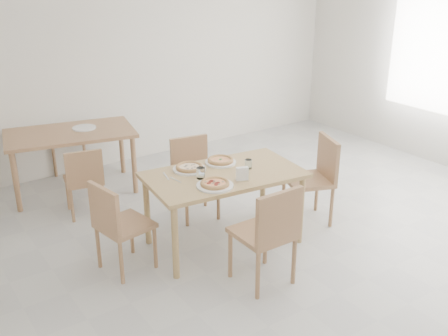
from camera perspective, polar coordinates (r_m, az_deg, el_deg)
main_table at (r=5.00m, az=0.00°, el=-1.45°), size 1.56×0.99×0.75m
chair_south at (r=4.41m, az=4.95°, el=-6.72°), size 0.46×0.46×0.93m
chair_north at (r=5.69m, az=-3.38°, el=-0.35°), size 0.49×0.49×0.86m
chair_west at (r=4.70m, az=-11.60°, el=-5.75°), size 0.49×0.49×0.86m
chair_east at (r=5.60m, az=10.02°, el=-0.60°), size 0.59×0.59×0.92m
plate_margherita at (r=5.20m, az=-0.38°, el=0.63°), size 0.31×0.31×0.02m
plate_mushroom at (r=5.04m, az=-3.79°, el=-0.13°), size 0.32×0.32×0.02m
plate_pepperoni at (r=4.67m, az=-0.99°, el=-1.92°), size 0.33×0.33×0.02m
pizza_margherita at (r=5.20m, az=-0.38°, el=0.86°), size 0.30×0.30×0.03m
pizza_mushroom at (r=5.03m, az=-3.79°, el=0.11°), size 0.34×0.34×0.03m
pizza_pepperoni at (r=4.66m, az=-1.00°, el=-1.66°), size 0.33×0.33×0.03m
tumbler_a at (r=4.83m, az=-2.55°, el=-0.55°), size 0.08×0.08×0.11m
tumbler_b at (r=5.07m, az=2.67°, el=0.44°), size 0.07×0.07×0.09m
napkin_holder at (r=4.77m, az=2.00°, el=-0.71°), size 0.13×0.10×0.13m
fork_a at (r=4.83m, az=-5.31°, el=-1.30°), size 0.03×0.18×0.01m
fork_b at (r=4.91m, az=-6.31°, el=-0.92°), size 0.06×0.20×0.01m
second_table at (r=6.45m, az=-16.38°, el=3.09°), size 1.61×1.13×0.75m
chair_back_s at (r=5.82m, az=-14.99°, el=-1.00°), size 0.46×0.46×0.79m
chair_back_n at (r=7.27m, az=-16.91°, el=3.98°), size 0.54×0.54×0.91m
plate_empty at (r=6.49m, az=-14.98°, el=4.25°), size 0.28×0.28×0.02m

